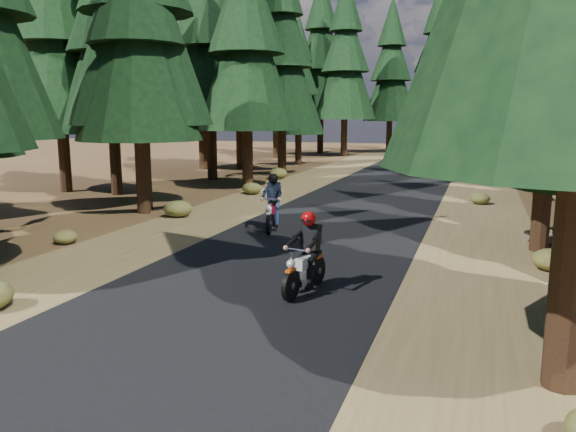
{
  "coord_description": "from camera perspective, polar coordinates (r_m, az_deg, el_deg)",
  "views": [
    {
      "loc": [
        4.46,
        -11.5,
        3.59
      ],
      "look_at": [
        0.0,
        1.5,
        1.1
      ],
      "focal_mm": 35.0,
      "sensor_mm": 36.0,
      "label": 1
    }
  ],
  "objects": [
    {
      "name": "road",
      "position": [
        17.46,
        3.73,
        -1.6
      ],
      "size": [
        6.0,
        100.0,
        0.01
      ],
      "primitive_type": "cube",
      "color": "black",
      "rests_on": "ground"
    },
    {
      "name": "shoulder_r",
      "position": [
        16.88,
        18.99,
        -2.57
      ],
      "size": [
        3.2,
        100.0,
        0.01
      ],
      "primitive_type": "cube",
      "color": "brown",
      "rests_on": "ground"
    },
    {
      "name": "understory_shrubs",
      "position": [
        19.61,
        5.61,
        0.47
      ],
      "size": [
        15.18,
        30.54,
        0.62
      ],
      "color": "#474C1E",
      "rests_on": "ground"
    },
    {
      "name": "rider_follow",
      "position": [
        17.54,
        -1.6,
        0.43
      ],
      "size": [
        0.98,
        2.06,
        1.77
      ],
      "rotation": [
        0.0,
        0.0,
        3.34
      ],
      "color": "maroon",
      "rests_on": "road"
    },
    {
      "name": "shoulder_l",
      "position": [
        19.16,
        -9.66,
        -0.67
      ],
      "size": [
        3.2,
        100.0,
        0.01
      ],
      "primitive_type": "cube",
      "color": "brown",
      "rests_on": "ground"
    },
    {
      "name": "ground",
      "position": [
        12.85,
        -2.19,
        -5.97
      ],
      "size": [
        120.0,
        120.0,
        0.0
      ],
      "primitive_type": "plane",
      "color": "#473019",
      "rests_on": "ground"
    },
    {
      "name": "pine_forest",
      "position": [
        33.13,
        11.56,
        17.52
      ],
      "size": [
        34.59,
        55.08,
        16.32
      ],
      "color": "black",
      "rests_on": "ground"
    },
    {
      "name": "rider_lead",
      "position": [
        11.41,
        1.72,
        -5.15
      ],
      "size": [
        0.85,
        1.92,
        1.66
      ],
      "rotation": [
        0.0,
        0.0,
        2.98
      ],
      "color": "silver",
      "rests_on": "road"
    }
  ]
}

